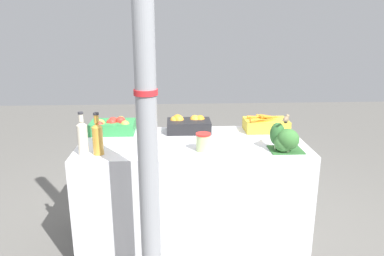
% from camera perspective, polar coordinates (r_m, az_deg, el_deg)
% --- Properties ---
extents(ground_plane, '(10.00, 10.00, 0.00)m').
position_cam_1_polar(ground_plane, '(3.10, 0.00, -16.55)').
color(ground_plane, '#605E59').
extents(market_table, '(1.63, 0.77, 0.82)m').
position_cam_1_polar(market_table, '(2.90, 0.00, -9.72)').
color(market_table, silver).
rests_on(market_table, ground_plane).
extents(support_pole, '(0.13, 0.13, 2.39)m').
position_cam_1_polar(support_pole, '(1.99, -6.95, 2.14)').
color(support_pole, gray).
rests_on(support_pole, ground_plane).
extents(apple_crate, '(0.34, 0.22, 0.13)m').
position_cam_1_polar(apple_crate, '(2.99, -11.93, 0.35)').
color(apple_crate, '#2D8442').
rests_on(apple_crate, market_table).
extents(orange_crate, '(0.34, 0.22, 0.13)m').
position_cam_1_polar(orange_crate, '(2.97, -0.65, 0.54)').
color(orange_crate, black).
rests_on(orange_crate, market_table).
extents(carrot_crate, '(0.34, 0.23, 0.13)m').
position_cam_1_polar(carrot_crate, '(3.05, 11.19, 0.55)').
color(carrot_crate, gold).
rests_on(carrot_crate, market_table).
extents(broccoli_pile, '(0.22, 0.21, 0.19)m').
position_cam_1_polar(broccoli_pile, '(2.57, 13.84, -1.72)').
color(broccoli_pile, '#2D602D').
rests_on(broccoli_pile, market_table).
extents(juice_bottle_cloudy, '(0.07, 0.07, 0.29)m').
position_cam_1_polar(juice_bottle_cloudy, '(2.54, -16.35, -1.31)').
color(juice_bottle_cloudy, beige).
rests_on(juice_bottle_cloudy, market_table).
extents(juice_bottle_amber, '(0.07, 0.07, 0.28)m').
position_cam_1_polar(juice_bottle_amber, '(2.52, -14.18, -1.40)').
color(juice_bottle_amber, gold).
rests_on(juice_bottle_amber, market_table).
extents(pickle_jar, '(0.10, 0.10, 0.12)m').
position_cam_1_polar(pickle_jar, '(2.53, 1.73, -2.14)').
color(pickle_jar, '#B2C684').
rests_on(pickle_jar, market_table).
extents(sparrow_bird, '(0.08, 0.12, 0.05)m').
position_cam_1_polar(sparrow_bird, '(2.58, 14.15, 1.35)').
color(sparrow_bird, '#4C3D2D').
rests_on(sparrow_bird, broccoli_pile).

